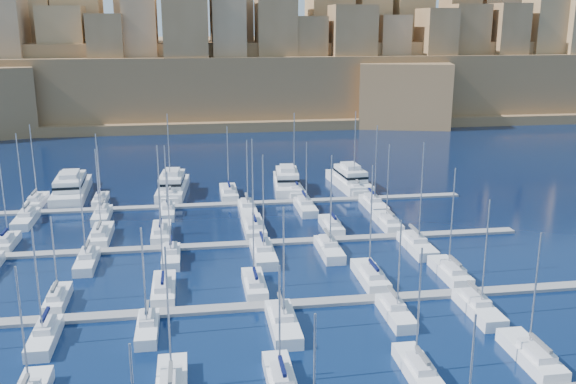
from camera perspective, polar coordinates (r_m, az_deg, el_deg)
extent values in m
plane|color=black|center=(87.65, -2.72, -6.89)|extent=(600.00, 600.00, 0.00)
cube|color=slate|center=(76.63, -1.75, -10.07)|extent=(84.00, 2.00, 0.40)
cube|color=slate|center=(96.90, -3.35, -4.60)|extent=(84.00, 2.00, 0.40)
cube|color=slate|center=(117.79, -4.37, -1.05)|extent=(84.00, 2.00, 0.40)
cylinder|color=#9EA0A8|center=(60.47, -22.53, -11.22)|extent=(0.18, 0.18, 11.53)
cube|color=silver|center=(60.24, -10.35, -16.17)|extent=(1.94, 4.16, 0.70)
cylinder|color=#9EA0A8|center=(58.69, -10.59, -10.54)|extent=(0.18, 0.18, 12.47)
cube|color=#595B60|center=(59.31, -10.41, -15.53)|extent=(0.35, 3.70, 0.35)
cube|color=white|center=(61.66, -0.68, -16.42)|extent=(2.51, 8.37, 1.62)
cube|color=silver|center=(60.35, -0.57, -15.89)|extent=(1.76, 3.77, 0.70)
cylinder|color=#9EA0A8|center=(59.12, -0.75, -11.23)|extent=(0.18, 0.18, 10.40)
cube|color=#070C34|center=(59.46, -0.51, -15.22)|extent=(0.35, 3.35, 0.35)
cube|color=white|center=(64.43, 11.37, -15.25)|extent=(2.44, 8.14, 1.61)
cube|color=silver|center=(63.20, 11.68, -14.70)|extent=(1.71, 3.66, 0.70)
cylinder|color=#9EA0A8|center=(61.80, 11.55, -9.85)|extent=(0.18, 0.18, 11.38)
cube|color=#595B60|center=(62.37, 11.87, -14.04)|extent=(0.35, 3.25, 0.35)
cube|color=white|center=(69.63, 20.77, -13.53)|extent=(2.82, 9.41, 1.67)
cube|color=silver|center=(68.38, 21.25, -13.00)|extent=(1.98, 4.23, 0.70)
cylinder|color=#9EA0A8|center=(67.14, 21.11, -8.22)|extent=(0.18, 0.18, 11.92)
cube|color=#595B60|center=(67.55, 21.54, -12.38)|extent=(0.35, 3.76, 0.35)
cylinder|color=#9EA0A8|center=(49.38, 2.36, -16.52)|extent=(0.18, 0.18, 11.01)
cylinder|color=#9EA0A8|center=(52.75, 15.94, -15.41)|extent=(0.18, 0.18, 10.20)
cube|color=white|center=(82.07, -19.76, -9.01)|extent=(2.26, 7.55, 1.58)
cube|color=silver|center=(80.95, -19.93, -8.49)|extent=(1.58, 3.40, 0.70)
cylinder|color=#9EA0A8|center=(80.42, -20.06, -5.29)|extent=(0.18, 0.18, 9.49)
cube|color=#595B60|center=(80.21, -20.05, -7.91)|extent=(0.35, 3.02, 0.35)
cube|color=white|center=(81.30, -10.97, -8.57)|extent=(2.79, 9.30, 1.66)
cube|color=silver|center=(79.98, -11.03, -8.05)|extent=(1.95, 4.18, 0.70)
cylinder|color=#9EA0A8|center=(79.18, -11.21, -3.65)|extent=(0.18, 0.18, 12.71)
cube|color=#070C34|center=(79.15, -11.08, -7.48)|extent=(0.35, 3.72, 0.35)
cube|color=white|center=(81.23, -3.00, -8.33)|extent=(2.60, 8.68, 1.63)
cube|color=silver|center=(79.98, -2.95, -7.80)|extent=(1.82, 3.91, 0.70)
cylinder|color=#9EA0A8|center=(79.27, -3.10, -3.83)|extent=(0.18, 0.18, 11.54)
cube|color=#070C34|center=(79.18, -2.93, -7.22)|extent=(0.35, 3.47, 0.35)
cube|color=white|center=(84.32, 7.31, -7.52)|extent=(2.89, 9.62, 1.68)
cube|color=silver|center=(83.02, 7.51, -7.01)|extent=(2.02, 4.33, 0.70)
cylinder|color=#9EA0A8|center=(82.12, 7.39, -2.36)|extent=(0.18, 0.18, 13.91)
cube|color=#070C34|center=(82.21, 7.63, -6.45)|extent=(0.35, 3.85, 0.35)
cube|color=white|center=(87.63, 14.18, -6.99)|extent=(2.78, 9.26, 1.66)
cube|color=silver|center=(86.42, 14.47, -6.48)|extent=(1.94, 4.17, 0.70)
cylinder|color=#9EA0A8|center=(85.59, 14.38, -2.24)|extent=(0.18, 0.18, 13.24)
cube|color=#595B60|center=(85.65, 14.64, -5.94)|extent=(0.35, 3.70, 0.35)
cube|color=white|center=(73.15, -20.81, -12.12)|extent=(2.50, 8.34, 1.62)
cube|color=silver|center=(73.39, -20.77, -11.02)|extent=(1.75, 3.75, 0.70)
cylinder|color=#9EA0A8|center=(70.13, -21.38, -7.45)|extent=(0.18, 0.18, 11.58)
cube|color=#070C34|center=(73.32, -20.78, -10.14)|extent=(0.35, 3.34, 0.35)
cube|color=white|center=(71.95, -12.37, -11.93)|extent=(2.28, 7.59, 1.58)
cube|color=silver|center=(72.13, -12.39, -10.85)|extent=(1.59, 3.42, 0.70)
cylinder|color=#9EA0A8|center=(69.03, -12.68, -7.43)|extent=(0.18, 0.18, 10.93)
cube|color=#595B60|center=(72.03, -12.42, -9.97)|extent=(0.35, 3.04, 0.35)
cube|color=white|center=(71.32, -0.44, -11.76)|extent=(2.94, 9.80, 1.69)
cube|color=silver|center=(71.66, -0.55, -10.55)|extent=(2.06, 4.41, 0.70)
cylinder|color=#9EA0A8|center=(67.92, -0.39, -6.50)|extent=(0.18, 0.18, 12.74)
cube|color=#595B60|center=(71.66, -0.61, -9.63)|extent=(0.35, 3.92, 0.35)
cube|color=white|center=(74.78, 9.55, -10.68)|extent=(2.48, 8.26, 1.61)
cube|color=silver|center=(75.00, 9.39, -9.62)|extent=(1.73, 3.72, 0.70)
cylinder|color=#9EA0A8|center=(72.02, 9.86, -6.47)|extent=(0.18, 0.18, 10.51)
cube|color=#595B60|center=(74.93, 9.33, -8.76)|extent=(0.35, 3.30, 0.35)
cube|color=white|center=(77.82, 16.60, -10.05)|extent=(2.76, 9.21, 1.66)
cube|color=silver|center=(78.10, 16.38, -8.99)|extent=(1.93, 4.14, 0.70)
cylinder|color=#9EA0A8|center=(74.79, 17.15, -5.26)|extent=(0.18, 0.18, 12.49)
cube|color=#595B60|center=(78.07, 16.29, -8.15)|extent=(0.35, 3.68, 0.35)
cube|color=white|center=(104.64, -23.62, -4.22)|extent=(2.24, 7.47, 1.57)
cube|color=silver|center=(103.61, -23.79, -3.75)|extent=(1.57, 3.36, 0.70)
cylinder|color=#9EA0A8|center=(103.18, -23.94, -0.73)|extent=(0.18, 0.18, 11.44)
cube|color=#070C34|center=(102.96, -23.90, -3.27)|extent=(0.35, 2.99, 0.35)
cube|color=white|center=(103.06, -16.27, -3.78)|extent=(2.97, 9.90, 1.70)
cube|color=silver|center=(101.76, -16.38, -3.32)|extent=(2.08, 4.46, 0.70)
cylinder|color=#9EA0A8|center=(101.52, -16.53, 0.16)|extent=(0.18, 0.18, 12.72)
cube|color=#595B60|center=(100.98, -16.46, -2.84)|extent=(0.35, 3.96, 0.35)
cube|color=white|center=(102.04, -11.18, -3.65)|extent=(2.87, 9.57, 1.68)
cube|color=silver|center=(100.76, -11.24, -3.18)|extent=(2.01, 4.31, 0.70)
cylinder|color=#9EA0A8|center=(100.43, -11.39, 0.44)|extent=(0.18, 0.18, 13.09)
cube|color=#070C34|center=(99.99, -11.28, -2.69)|extent=(0.35, 3.83, 0.35)
cube|color=white|center=(102.86, -3.09, -3.21)|extent=(3.21, 10.70, 1.73)
cube|color=silver|center=(101.47, -3.03, -2.74)|extent=(2.25, 4.81, 0.70)
cylinder|color=#9EA0A8|center=(101.26, -3.18, 0.99)|extent=(0.18, 0.18, 13.51)
cube|color=#070C34|center=(100.65, -3.01, -2.26)|extent=(0.35, 4.28, 0.35)
cube|color=white|center=(103.80, 3.87, -3.08)|extent=(2.60, 8.65, 1.63)
cube|color=silver|center=(102.64, 3.98, -2.61)|extent=(1.82, 3.89, 0.70)
cylinder|color=#9EA0A8|center=(102.45, 3.88, 0.32)|extent=(0.18, 0.18, 10.86)
cube|color=#070C34|center=(101.93, 4.05, -2.12)|extent=(0.35, 3.46, 0.35)
cube|color=white|center=(106.52, 8.81, -2.74)|extent=(2.82, 9.39, 1.67)
cube|color=silver|center=(105.32, 8.98, -2.28)|extent=(1.97, 4.22, 0.70)
cylinder|color=#9EA0A8|center=(105.08, 8.88, 0.94)|extent=(0.18, 0.18, 12.18)
cube|color=#595B60|center=(104.59, 9.08, -1.81)|extent=(0.35, 3.76, 0.35)
cube|color=white|center=(92.66, -17.44, -6.02)|extent=(2.57, 8.58, 1.63)
cube|color=silver|center=(93.06, -17.42, -5.17)|extent=(1.80, 3.86, 0.70)
cylinder|color=#9EA0A8|center=(90.17, -17.80, -2.19)|extent=(0.18, 0.18, 11.60)
cube|color=#595B60|center=(93.12, -17.43, -4.47)|extent=(0.35, 3.43, 0.35)
cube|color=white|center=(91.65, -10.35, -5.79)|extent=(2.50, 8.33, 1.62)
cube|color=silver|center=(92.04, -10.37, -4.94)|extent=(1.75, 3.75, 0.70)
cylinder|color=#9EA0A8|center=(89.13, -10.55, -1.87)|extent=(0.18, 0.18, 11.74)
cube|color=#070C34|center=(92.08, -10.39, -4.23)|extent=(0.35, 3.33, 0.35)
cube|color=white|center=(91.22, -2.20, -5.62)|extent=(3.04, 10.13, 1.71)
cube|color=silver|center=(91.76, -2.28, -4.70)|extent=(2.13, 4.56, 0.70)
cylinder|color=#9EA0A8|center=(88.32, -2.22, -1.03)|extent=(0.18, 0.18, 13.76)
cube|color=#070C34|center=(91.88, -2.33, -3.97)|extent=(0.35, 4.05, 0.35)
cube|color=white|center=(93.08, 3.69, -5.22)|extent=(2.81, 9.36, 1.67)
cube|color=silver|center=(93.54, 3.58, -4.35)|extent=(1.97, 4.21, 0.70)
cylinder|color=#9EA0A8|center=(90.51, 3.83, -1.25)|extent=(0.18, 0.18, 12.03)
cube|color=#595B60|center=(93.63, 3.53, -3.65)|extent=(0.35, 3.74, 0.35)
cube|color=white|center=(96.32, 11.41, -4.78)|extent=(3.02, 10.05, 1.70)
cube|color=silver|center=(96.82, 11.24, -3.92)|extent=(2.11, 4.52, 0.70)
cylinder|color=#9EA0A8|center=(93.44, 11.77, -0.12)|extent=(0.18, 0.18, 14.80)
cube|color=#595B60|center=(96.94, 11.17, -3.24)|extent=(0.35, 4.02, 0.35)
cube|color=white|center=(126.03, -21.42, -0.84)|extent=(2.75, 9.17, 1.66)
cube|color=silver|center=(124.87, -21.56, -0.43)|extent=(1.93, 4.13, 0.70)
cylinder|color=#9EA0A8|center=(124.76, -21.70, 2.55)|extent=(0.18, 0.18, 13.42)
cube|color=#595B60|center=(124.18, -21.65, -0.02)|extent=(0.35, 3.67, 0.35)
cube|color=white|center=(123.30, -16.31, -0.75)|extent=(2.33, 7.78, 1.59)
cube|color=silver|center=(122.26, -16.39, -0.33)|extent=(1.63, 3.50, 0.70)
cylinder|color=#9EA0A8|center=(122.36, -16.47, 1.80)|extent=(0.18, 0.18, 9.47)
cube|color=#070C34|center=(121.63, -16.45, 0.10)|extent=(0.35, 3.11, 0.35)
cube|color=white|center=(123.42, -10.37, -0.34)|extent=(3.10, 10.33, 1.72)
cube|color=silver|center=(122.11, -10.41, 0.08)|extent=(2.17, 4.65, 0.70)
cylinder|color=#9EA0A8|center=(122.05, -10.54, 3.44)|extent=(0.18, 0.18, 14.66)
cube|color=#595B60|center=(121.35, -10.44, 0.50)|extent=(0.35, 4.13, 0.35)
cube|color=white|center=(123.52, -5.29, -0.14)|extent=(3.09, 10.31, 1.72)
cube|color=silver|center=(122.21, -5.27, 0.28)|extent=(2.16, 4.64, 0.70)
cylinder|color=#9EA0A8|center=(122.42, -5.38, 3.04)|extent=(0.18, 0.18, 12.05)
cube|color=#070C34|center=(121.45, -5.27, 0.70)|extent=(0.35, 4.12, 0.35)
cube|color=white|center=(124.94, 0.58, 0.10)|extent=(3.13, 10.44, 1.72)
cube|color=silver|center=(123.63, 0.66, 0.52)|extent=(2.19, 4.70, 0.70)
cylinder|color=#9EA0A8|center=(123.62, 0.55, 3.77)|extent=(0.18, 0.18, 14.36)
cube|color=#070C34|center=(122.87, 0.70, 0.94)|extent=(0.35, 4.18, 0.35)
cube|color=white|center=(126.91, 5.91, 0.25)|extent=(2.85, 9.51, 1.68)
cube|color=silver|center=(125.72, 6.03, 0.66)|extent=(2.00, 4.28, 0.70)
cylinder|color=#9EA0A8|center=(125.56, 5.95, 3.88)|extent=(0.18, 0.18, 14.52)
cube|color=#595B60|center=(125.02, 6.10, 1.07)|extent=(0.35, 3.80, 0.35)
cube|color=white|center=(115.25, -22.26, -2.34)|extent=(2.86, 9.53, 1.68)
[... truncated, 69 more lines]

